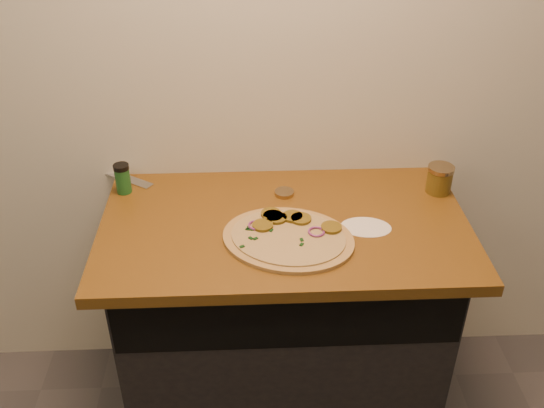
{
  "coord_description": "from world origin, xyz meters",
  "views": [
    {
      "loc": [
        -0.12,
        -0.2,
        2.02
      ],
      "look_at": [
        -0.04,
        1.45,
        0.95
      ],
      "focal_mm": 40.0,
      "sensor_mm": 36.0,
      "label": 1
    }
  ],
  "objects_px": {
    "pizza": "(288,236)",
    "spice_shaker": "(123,178)",
    "salsa_jar": "(440,179)",
    "chefs_knife": "(113,173)"
  },
  "relations": [
    {
      "from": "pizza",
      "to": "chefs_knife",
      "type": "distance_m",
      "value": 0.75
    },
    {
      "from": "chefs_knife",
      "to": "salsa_jar",
      "type": "height_order",
      "value": "salsa_jar"
    },
    {
      "from": "pizza",
      "to": "salsa_jar",
      "type": "relative_size",
      "value": 5.19
    },
    {
      "from": "chefs_knife",
      "to": "spice_shaker",
      "type": "bearing_deg",
      "value": -63.99
    },
    {
      "from": "chefs_knife",
      "to": "spice_shaker",
      "type": "xyz_separation_m",
      "value": [
        0.06,
        -0.13,
        0.05
      ]
    },
    {
      "from": "pizza",
      "to": "spice_shaker",
      "type": "bearing_deg",
      "value": 151.15
    },
    {
      "from": "pizza",
      "to": "chefs_knife",
      "type": "relative_size",
      "value": 1.91
    },
    {
      "from": "spice_shaker",
      "to": "pizza",
      "type": "bearing_deg",
      "value": -28.85
    },
    {
      "from": "pizza",
      "to": "chefs_knife",
      "type": "bearing_deg",
      "value": 144.91
    },
    {
      "from": "salsa_jar",
      "to": "spice_shaker",
      "type": "relative_size",
      "value": 0.92
    }
  ]
}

